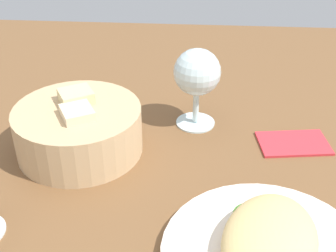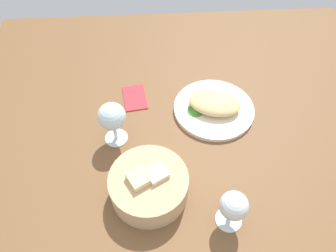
# 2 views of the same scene
# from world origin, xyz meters

# --- Properties ---
(ground_plane) EXTENTS (1.40, 1.40, 0.02)m
(ground_plane) POSITION_xyz_m (0.00, 0.00, -0.01)
(ground_plane) COLOR brown
(omelette) EXTENTS (0.18, 0.15, 0.04)m
(omelette) POSITION_xyz_m (-0.09, -0.14, 0.03)
(omelette) COLOR #E4C37C
(omelette) RESTS_ON plate
(lettuce_garnish) EXTENTS (0.05, 0.05, 0.01)m
(lettuce_garnish) POSITION_xyz_m (-0.03, -0.13, 0.02)
(lettuce_garnish) COLOR #448A2F
(lettuce_garnish) RESTS_ON plate
(bread_basket) EXTENTS (0.19, 0.19, 0.09)m
(bread_basket) POSITION_xyz_m (0.12, 0.13, 0.04)
(bread_basket) COLOR tan
(bread_basket) RESTS_ON ground_plane
(wine_glass_near) EXTENTS (0.08, 0.08, 0.14)m
(wine_glass_near) POSITION_xyz_m (0.21, -0.05, 0.09)
(wine_glass_near) COLOR silver
(wine_glass_near) RESTS_ON ground_plane
(folded_napkin) EXTENTS (0.08, 0.12, 0.01)m
(folded_napkin) POSITION_xyz_m (0.15, -0.21, 0.00)
(folded_napkin) COLOR red
(folded_napkin) RESTS_ON ground_plane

